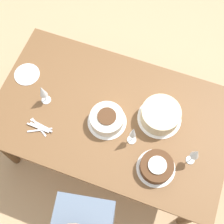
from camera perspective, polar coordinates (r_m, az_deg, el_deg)
name	(u,v)px	position (r m, az deg, el deg)	size (l,w,h in m)	color
ground_plane	(112,145)	(2.87, 0.00, -6.14)	(12.00, 12.00, 0.00)	tan
dining_table	(112,120)	(2.27, 0.00, -1.43)	(1.67, 0.99, 0.72)	brown
cake_center_white	(107,119)	(2.12, -0.93, -1.32)	(0.27, 0.27, 0.11)	white
cake_front_chocolate	(156,167)	(2.05, 8.13, -9.89)	(0.26, 0.26, 0.09)	white
cake_back_decorated	(160,115)	(2.14, 8.84, -0.57)	(0.31, 0.31, 0.12)	white
wine_glass_near	(196,154)	(2.00, 15.05, -7.42)	(0.06, 0.06, 0.21)	silver
wine_glass_far	(133,133)	(1.99, 3.85, -3.79)	(0.06, 0.06, 0.22)	silver
wine_glass_extra	(43,92)	(2.16, -12.58, 3.66)	(0.07, 0.07, 0.20)	silver
dessert_plate_left	(27,74)	(2.41, -15.29, 6.65)	(0.19, 0.19, 0.01)	silver
fork_pile	(40,127)	(2.20, -13.08, -2.75)	(0.19, 0.11, 0.01)	silver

